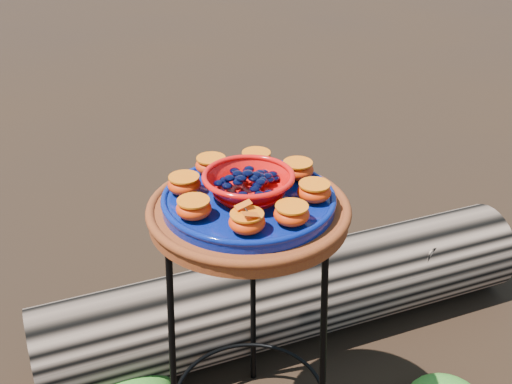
{
  "coord_description": "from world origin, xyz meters",
  "views": [
    {
      "loc": [
        0.06,
        -1.25,
        1.45
      ],
      "look_at": [
        0.02,
        0.0,
        0.77
      ],
      "focal_mm": 45.0,
      "sensor_mm": 36.0,
      "label": 1
    }
  ],
  "objects_px": {
    "plant_stand": "(250,338)",
    "driftwood_log": "(289,295)",
    "red_bowl": "(249,186)",
    "cobalt_plate": "(249,201)",
    "terracotta_saucer": "(249,213)"
  },
  "relations": [
    {
      "from": "terracotta_saucer",
      "to": "red_bowl",
      "type": "distance_m",
      "value": 0.07
    },
    {
      "from": "plant_stand",
      "to": "terracotta_saucer",
      "type": "relative_size",
      "value": 1.55
    },
    {
      "from": "terracotta_saucer",
      "to": "driftwood_log",
      "type": "height_order",
      "value": "terracotta_saucer"
    },
    {
      "from": "plant_stand",
      "to": "cobalt_plate",
      "type": "distance_m",
      "value": 0.4
    },
    {
      "from": "driftwood_log",
      "to": "terracotta_saucer",
      "type": "bearing_deg",
      "value": -103.7
    },
    {
      "from": "plant_stand",
      "to": "terracotta_saucer",
      "type": "height_order",
      "value": "terracotta_saucer"
    },
    {
      "from": "red_bowl",
      "to": "driftwood_log",
      "type": "xyz_separation_m",
      "value": [
        0.11,
        0.44,
        -0.64
      ]
    },
    {
      "from": "plant_stand",
      "to": "cobalt_plate",
      "type": "bearing_deg",
      "value": 0.0
    },
    {
      "from": "cobalt_plate",
      "to": "plant_stand",
      "type": "bearing_deg",
      "value": 0.0
    },
    {
      "from": "red_bowl",
      "to": "driftwood_log",
      "type": "relative_size",
      "value": 0.12
    },
    {
      "from": "plant_stand",
      "to": "driftwood_log",
      "type": "height_order",
      "value": "plant_stand"
    },
    {
      "from": "plant_stand",
      "to": "driftwood_log",
      "type": "xyz_separation_m",
      "value": [
        0.11,
        0.44,
        -0.2
      ]
    },
    {
      "from": "cobalt_plate",
      "to": "red_bowl",
      "type": "bearing_deg",
      "value": 0.0
    },
    {
      "from": "red_bowl",
      "to": "cobalt_plate",
      "type": "bearing_deg",
      "value": 0.0
    },
    {
      "from": "terracotta_saucer",
      "to": "cobalt_plate",
      "type": "distance_m",
      "value": 0.03
    }
  ]
}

